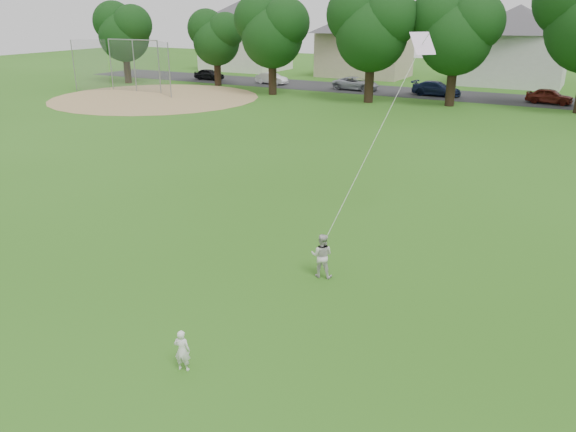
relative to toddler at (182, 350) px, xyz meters
The scene contains 9 objects.
ground 2.46m from the toddler, 118.72° to the left, with size 160.00×160.00×0.00m, color #2A5B14.
street 44.13m from the toddler, 91.50° to the left, with size 90.00×7.00×0.01m, color #2D2D30.
dirt_infield 40.55m from the toddler, 132.05° to the left, with size 18.00×18.00×0.02m, color #9E7F51.
toddler is the anchor object (origin of this frame).
older_boy 5.59m from the toddler, 83.07° to the left, with size 0.65×0.50×1.33m, color beige.
kite 8.79m from the toddler, 81.72° to the left, with size 1.05×3.10×7.51m.
baseball_backstop 44.72m from the toddler, 134.61° to the left, with size 10.64×2.64×4.67m.
parked_cars 43.18m from the toddler, 86.75° to the left, with size 70.71×2.27×1.26m.
house_row 54.33m from the toddler, 92.17° to the left, with size 77.76×13.90×10.41m.
Camera 1 is at (8.10, -10.04, 7.41)m, focal length 35.00 mm.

